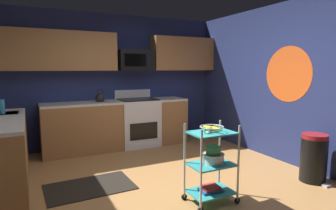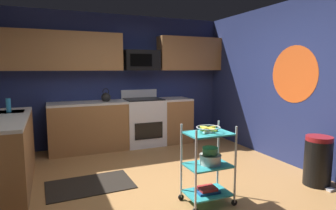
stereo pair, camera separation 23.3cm
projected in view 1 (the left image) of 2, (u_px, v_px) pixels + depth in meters
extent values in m
cube|color=#A87542|center=(166.00, 188.00, 3.70)|extent=(4.40, 4.80, 0.04)
cube|color=navy|center=(113.00, 80.00, 5.69)|extent=(4.52, 0.06, 2.60)
cube|color=navy|center=(291.00, 84.00, 4.52)|extent=(0.06, 4.80, 2.60)
cylinder|color=#E5591E|center=(288.00, 74.00, 4.52)|extent=(0.00, 0.89, 0.89)
cube|color=#9E6B3D|center=(118.00, 125.00, 5.51)|extent=(2.78, 0.60, 0.88)
cube|color=silver|center=(118.00, 102.00, 5.45)|extent=(2.78, 0.60, 0.04)
cube|color=#9E6B3D|center=(1.00, 156.00, 3.57)|extent=(0.60, 1.88, 0.88)
cube|color=#B7BABC|center=(1.00, 119.00, 3.95)|extent=(0.44, 0.36, 0.16)
cube|color=white|center=(138.00, 123.00, 5.68)|extent=(0.76, 0.64, 0.92)
cube|color=black|center=(144.00, 131.00, 5.41)|extent=(0.56, 0.01, 0.32)
cube|color=white|center=(133.00, 94.00, 5.87)|extent=(0.76, 0.06, 0.18)
cube|color=black|center=(138.00, 99.00, 5.62)|extent=(0.72, 0.60, 0.02)
cube|color=#9E6B3D|center=(54.00, 51.00, 4.96)|extent=(2.20, 0.33, 0.70)
cube|color=#9E6B3D|center=(183.00, 54.00, 6.11)|extent=(1.40, 0.33, 0.70)
cube|color=black|center=(135.00, 60.00, 5.62)|extent=(0.70, 0.38, 0.40)
cube|color=black|center=(136.00, 60.00, 5.42)|extent=(0.44, 0.01, 0.24)
cylinder|color=silver|center=(201.00, 171.00, 2.97)|extent=(0.02, 0.02, 0.88)
cylinder|color=black|center=(201.00, 210.00, 3.03)|extent=(0.07, 0.02, 0.07)
cylinder|color=silver|center=(238.00, 164.00, 3.19)|extent=(0.02, 0.02, 0.88)
cylinder|color=black|center=(237.00, 201.00, 3.25)|extent=(0.07, 0.02, 0.07)
cylinder|color=silver|center=(184.00, 161.00, 3.28)|extent=(0.02, 0.02, 0.88)
cylinder|color=black|center=(184.00, 197.00, 3.34)|extent=(0.07, 0.02, 0.07)
cylinder|color=silver|center=(219.00, 155.00, 3.50)|extent=(0.02, 0.02, 0.88)
cylinder|color=black|center=(219.00, 189.00, 3.56)|extent=(0.07, 0.02, 0.07)
cube|color=teal|center=(210.00, 192.00, 3.28)|extent=(0.50, 0.36, 0.02)
cube|color=teal|center=(211.00, 164.00, 3.24)|extent=(0.50, 0.36, 0.02)
cube|color=teal|center=(212.00, 133.00, 3.19)|extent=(0.50, 0.36, 0.02)
torus|color=silver|center=(212.00, 127.00, 3.18)|extent=(0.27, 0.27, 0.01)
cylinder|color=silver|center=(212.00, 131.00, 3.19)|extent=(0.12, 0.12, 0.02)
ellipsoid|color=yellow|center=(214.00, 127.00, 3.22)|extent=(0.17, 0.09, 0.04)
ellipsoid|color=yellow|center=(208.00, 127.00, 3.22)|extent=(0.09, 0.17, 0.04)
ellipsoid|color=yellow|center=(209.00, 129.00, 3.15)|extent=(0.17, 0.09, 0.04)
ellipsoid|color=yellow|center=(215.00, 129.00, 3.15)|extent=(0.09, 0.17, 0.04)
cylinder|color=silver|center=(213.00, 159.00, 3.25)|extent=(0.24, 0.24, 0.11)
torus|color=silver|center=(214.00, 154.00, 3.24)|extent=(0.25, 0.25, 0.01)
cylinder|color=#387F4C|center=(213.00, 150.00, 3.23)|extent=(0.17, 0.17, 0.08)
torus|color=#387F4C|center=(213.00, 147.00, 3.23)|extent=(0.18, 0.18, 0.01)
cube|color=#1E4C8C|center=(211.00, 190.00, 3.28)|extent=(0.27, 0.20, 0.03)
cube|color=#B22626|center=(211.00, 187.00, 3.28)|extent=(0.21, 0.17, 0.03)
sphere|color=black|center=(100.00, 98.00, 5.29)|extent=(0.18, 0.18, 0.18)
sphere|color=black|center=(100.00, 93.00, 5.27)|extent=(0.03, 0.03, 0.03)
cone|color=black|center=(104.00, 97.00, 5.32)|extent=(0.09, 0.04, 0.06)
torus|color=black|center=(100.00, 92.00, 5.27)|extent=(0.12, 0.01, 0.12)
cylinder|color=#2D8CBF|center=(2.00, 107.00, 3.88)|extent=(0.06, 0.06, 0.20)
cylinder|color=black|center=(313.00, 160.00, 3.86)|extent=(0.34, 0.34, 0.60)
cylinder|color=maroon|center=(315.00, 136.00, 3.82)|extent=(0.33, 0.33, 0.06)
cube|color=#B2B2B7|center=(326.00, 185.00, 3.71)|extent=(0.10, 0.08, 0.03)
cube|color=black|center=(90.00, 187.00, 3.69)|extent=(1.12, 0.74, 0.01)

